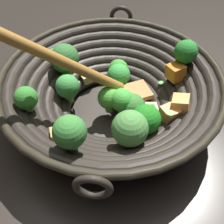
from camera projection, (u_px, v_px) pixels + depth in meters
ground_plane at (111, 114)px, 0.57m from camera, size 4.00×4.00×0.00m
wok at (111, 90)px, 0.52m from camera, size 0.41×0.41×0.25m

